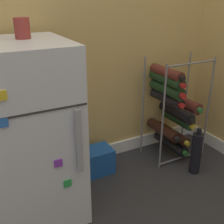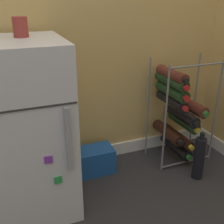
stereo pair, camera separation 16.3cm
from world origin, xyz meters
name	(u,v)px [view 1 (the left image)]	position (x,y,z in m)	size (l,w,h in m)	color
ground_plane	(149,218)	(0.00, 0.00, 0.00)	(14.00, 14.00, 0.00)	#28282B
mini_fridge	(22,135)	(-0.52, 0.36, 0.45)	(0.50, 0.52, 0.90)	silver
wine_rack	(172,110)	(0.49, 0.47, 0.35)	(0.40, 0.33, 0.71)	slate
soda_box	(93,162)	(-0.09, 0.51, 0.08)	(0.26, 0.15, 0.17)	#194C9E
fridge_top_cup	(22,28)	(-0.45, 0.41, 0.94)	(0.07, 0.07, 0.09)	maroon
loose_bottle_floor	(196,153)	(0.50, 0.21, 0.14)	(0.07, 0.07, 0.32)	black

